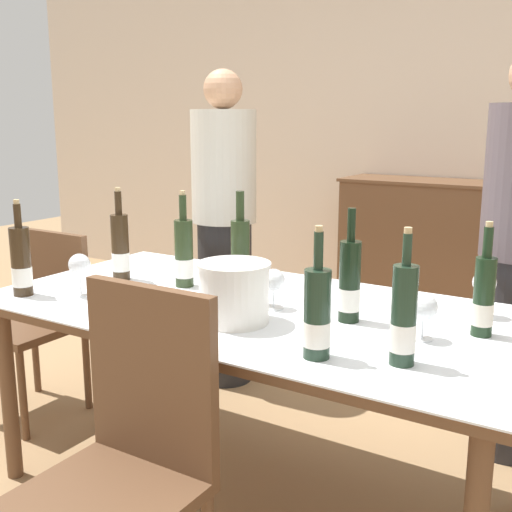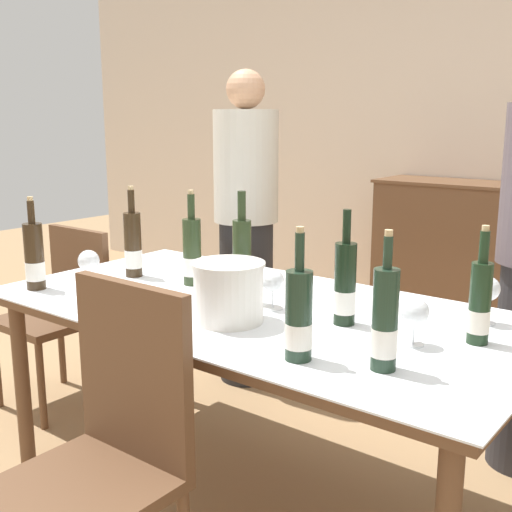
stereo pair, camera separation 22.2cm
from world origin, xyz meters
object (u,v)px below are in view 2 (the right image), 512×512
Objects in this scene: sideboard_cabinet at (468,257)px; wine_bottle_3 at (242,263)px; wine_bottle_0 at (192,253)px; wine_glass_1 at (415,313)px; ice_bucket at (229,290)px; wine_bottle_2 at (345,285)px; dining_table at (256,323)px; wine_glass_2 at (273,282)px; person_host at (246,231)px; wine_bottle_6 at (34,258)px; wine_bottle_5 at (385,322)px; wine_bottle_7 at (133,246)px; chair_left_end at (63,304)px; wine_glass_0 at (488,290)px; wine_bottle_1 at (299,317)px; wine_bottle_4 at (480,304)px; wine_glass_3 at (89,262)px; chair_near_front at (107,441)px.

sideboard_cabinet is 3.03× the size of wine_bottle_3.
wine_bottle_0 is 2.62× the size of wine_glass_1.
wine_bottle_2 reaches higher than ice_bucket.
dining_table is 8.11× the size of ice_bucket.
wine_glass_1 is 0.54m from wine_glass_2.
wine_glass_1 is 0.09× the size of person_host.
wine_bottle_0 is 0.99m from wine_glass_1.
wine_bottle_0 reaches higher than wine_bottle_6.
wine_glass_2 is (-0.55, 0.26, -0.03)m from wine_bottle_5.
wine_bottle_7 is 2.63× the size of wine_glass_1.
chair_left_end is at bearing 176.56° from wine_glass_1.
wine_glass_2 is (0.14, -0.01, -0.05)m from wine_bottle_3.
wine_bottle_6 is at bearing -162.81° from wine_bottle_2.
wine_bottle_7 reaches higher than wine_glass_1.
person_host reaches higher than wine_glass_0.
ice_bucket is 0.50m from wine_bottle_0.
sideboard_cabinet is at bearing 76.17° from wine_bottle_7.
wine_bottle_6 is 0.72m from chair_left_end.
wine_bottle_1 is at bearing -18.40° from wine_bottle_7.
sideboard_cabinet is at bearing 82.73° from wine_bottle_0.
chair_left_end is (-2.01, -0.02, -0.36)m from wine_bottle_4.
wine_glass_0 is at bearing 24.60° from wine_glass_2.
wine_bottle_1 reaches higher than wine_glass_0.
chair_left_end is at bearing -173.69° from wine_glass_0.
ice_bucket is 0.77m from wine_bottle_4.
ice_bucket is (0.04, -0.19, 0.17)m from dining_table.
sideboard_cabinet is 7.64× the size of wine_glass_3.
wine_bottle_0 is 0.32m from wine_bottle_3.
wine_bottle_7 is (-0.59, 0.01, -0.01)m from wine_bottle_3.
wine_bottle_3 is at bearing 99.97° from chair_near_front.
wine_glass_3 is at bearing -159.70° from dining_table.
wine_bottle_7 is (-0.67, 0.03, 0.19)m from dining_table.
wine_bottle_3 is at bearing -159.82° from wine_glass_0.
wine_glass_1 is (1.27, -0.06, -0.03)m from wine_bottle_7.
wine_bottle_2 reaches higher than wine_glass_0.
chair_near_front is (-0.29, -0.74, -0.32)m from wine_bottle_2.
wine_glass_3 is at bearing -158.24° from wine_glass_0.
wine_bottle_5 is 0.44× the size of chair_left_end.
chair_left_end is at bearing -179.39° from wine_bottle_4.
sideboard_cabinet is 2.77m from wine_bottle_1.
ice_bucket is 0.20m from wine_glass_2.
wine_bottle_6 is 0.40m from wine_bottle_7.
wine_bottle_4 is at bearing 51.59° from wine_bottle_1.
wine_bottle_0 is at bearing 52.16° from wine_glass_3.
wine_glass_0 is 1.25m from chair_near_front.
wine_glass_0 is 0.34m from wine_glass_1.
wine_bottle_1 reaches higher than ice_bucket.
wine_glass_3 reaches higher than chair_left_end.
ice_bucket is 1.37m from chair_left_end.
sideboard_cabinet is at bearing 110.27° from wine_bottle_4.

